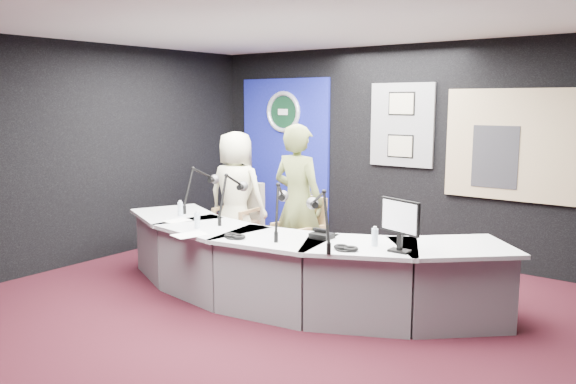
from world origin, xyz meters
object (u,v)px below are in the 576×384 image
Objects in this scene: armchair_left at (236,220)px; person_woman at (298,202)px; armchair_right at (298,235)px; person_man at (236,194)px; broadcast_desk at (285,265)px.

armchair_left is 0.54× the size of person_woman.
armchair_right is 0.62× the size of person_man.
person_woman is at bearing 116.09° from broadcast_desk.
armchair_right is at bearing 116.09° from broadcast_desk.
broadcast_desk is at bearing 135.84° from person_man.
person_man is 1.31m from person_woman.
armchair_right is 1.35m from person_man.
person_woman reaches higher than armchair_left.
broadcast_desk is 2.49× the size of person_woman.
armchair_right is at bearing -17.77° from armchair_left.
person_man reaches higher than broadcast_desk.
armchair_right is (-0.34, 0.70, 0.15)m from broadcast_desk.
broadcast_desk is 2.69× the size of person_man.
armchair_left is at bearing 178.82° from armchair_right.
broadcast_desk is at bearing -50.43° from armchair_right.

